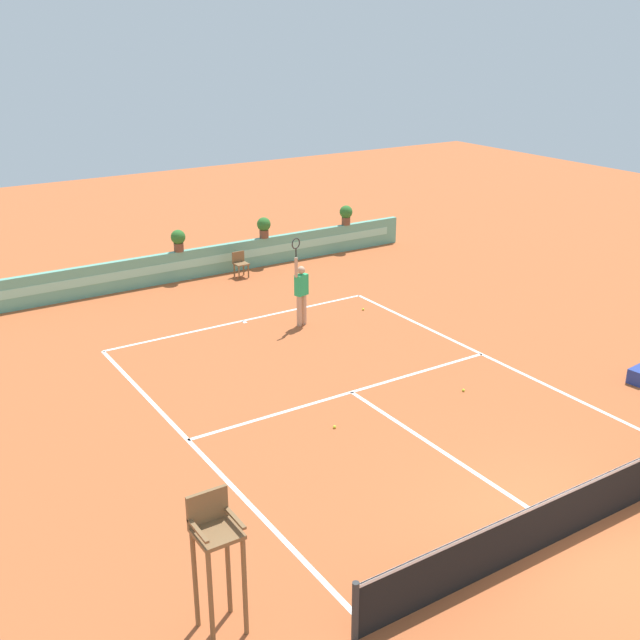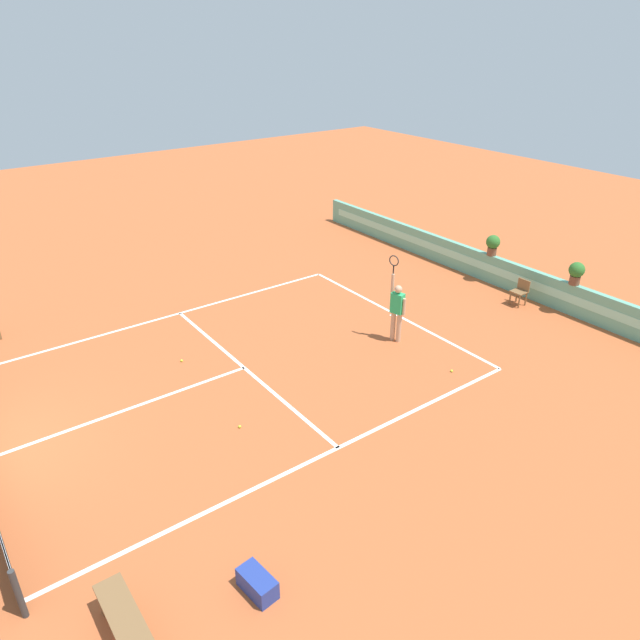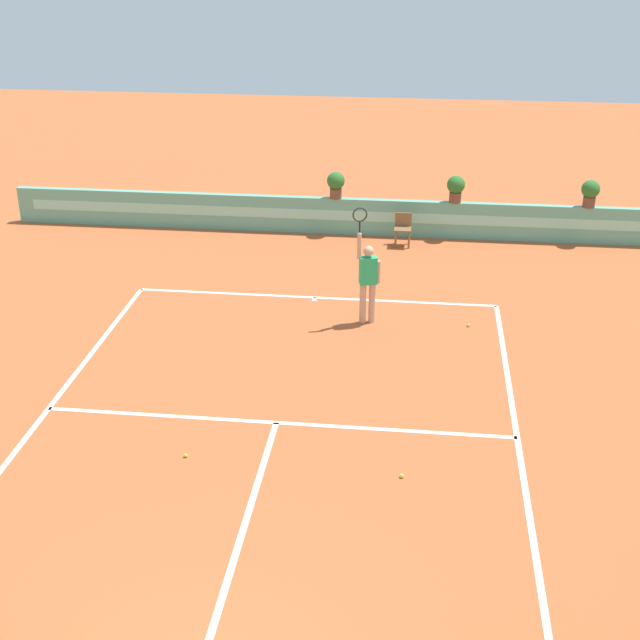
% 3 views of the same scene
% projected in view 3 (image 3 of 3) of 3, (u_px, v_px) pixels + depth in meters
% --- Properties ---
extents(ground_plane, '(60.00, 60.00, 0.00)m').
position_uv_depth(ground_plane, '(272.00, 435.00, 14.89)').
color(ground_plane, '#B2562D').
extents(court_lines, '(8.32, 11.94, 0.01)m').
position_uv_depth(court_lines, '(279.00, 413.00, 15.53)').
color(court_lines, white).
rests_on(court_lines, ground).
extents(back_wall_barrier, '(18.00, 0.21, 1.00)m').
position_uv_depth(back_wall_barrier, '(335.00, 216.00, 24.03)').
color(back_wall_barrier, '#60A88E').
rests_on(back_wall_barrier, ground).
extents(ball_kid_chair, '(0.44, 0.44, 0.85)m').
position_uv_depth(ball_kid_chair, '(403.00, 228.00, 23.18)').
color(ball_kid_chair, brown).
rests_on(ball_kid_chair, ground).
extents(tennis_player, '(0.61, 0.30, 2.58)m').
position_uv_depth(tennis_player, '(368.00, 277.00, 18.55)').
color(tennis_player, tan).
rests_on(tennis_player, ground).
extents(tennis_ball_near_baseline, '(0.07, 0.07, 0.07)m').
position_uv_depth(tennis_ball_near_baseline, '(468.00, 325.00, 18.77)').
color(tennis_ball_near_baseline, '#CCE033').
rests_on(tennis_ball_near_baseline, ground).
extents(tennis_ball_mid_court, '(0.07, 0.07, 0.07)m').
position_uv_depth(tennis_ball_mid_court, '(186.00, 455.00, 14.27)').
color(tennis_ball_mid_court, '#CCE033').
rests_on(tennis_ball_mid_court, ground).
extents(tennis_ball_by_sideline, '(0.07, 0.07, 0.07)m').
position_uv_depth(tennis_ball_by_sideline, '(402.00, 476.00, 13.76)').
color(tennis_ball_by_sideline, '#CCE033').
rests_on(tennis_ball_by_sideline, ground).
extents(potted_plant_centre, '(0.48, 0.48, 0.72)m').
position_uv_depth(potted_plant_centre, '(336.00, 183.00, 23.65)').
color(potted_plant_centre, brown).
rests_on(potted_plant_centre, back_wall_barrier).
extents(potted_plant_far_right, '(0.48, 0.48, 0.72)m').
position_uv_depth(potted_plant_far_right, '(590.00, 192.00, 22.94)').
color(potted_plant_far_right, brown).
rests_on(potted_plant_far_right, back_wall_barrier).
extents(potted_plant_right, '(0.48, 0.48, 0.72)m').
position_uv_depth(potted_plant_right, '(456.00, 187.00, 23.31)').
color(potted_plant_right, brown).
rests_on(potted_plant_right, back_wall_barrier).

